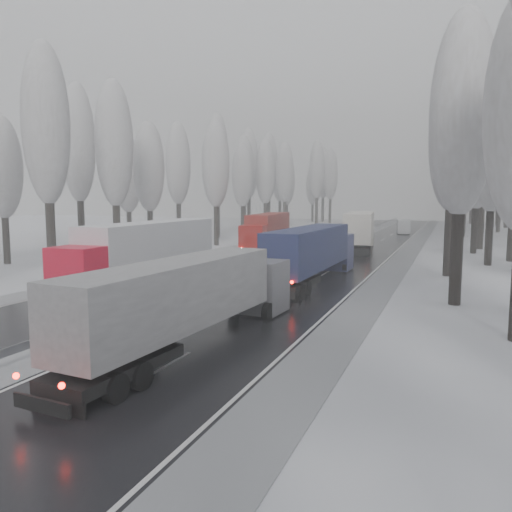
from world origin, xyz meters
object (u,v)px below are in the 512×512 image
Objects in this scene: truck_grey_tarp at (193,296)px; truck_blue_box at (314,251)px; truck_cream_box at (360,228)px; box_truck_distant at (403,226)px; truck_red_white at (145,249)px; truck_red_red at (267,229)px.

truck_grey_tarp is 17.04m from truck_blue_box.
truck_cream_box is (-0.24, 40.60, 0.48)m from truck_grey_tarp.
box_truck_distant is (1.77, 72.20, -0.89)m from truck_grey_tarp.
truck_grey_tarp is 0.83× the size of truck_red_white.
truck_red_red is at bearing -174.80° from truck_cream_box.
truck_cream_box is 2.58× the size of box_truck_distant.
truck_grey_tarp is 40.60m from truck_cream_box.
truck_red_white is at bearing -150.96° from truck_blue_box.
truck_grey_tarp is 39.80m from truck_red_red.
truck_red_white is 26.84m from truck_red_red.
truck_red_red is (-12.70, -33.93, 1.22)m from box_truck_distant.
truck_red_red is (-0.87, 26.82, -0.11)m from truck_red_white.
truck_red_red is at bearing 89.80° from truck_red_white.
truck_blue_box is 0.90× the size of truck_cream_box.
truck_red_white is (-10.06, 11.45, 0.44)m from truck_grey_tarp.
truck_grey_tarp is 0.87× the size of truck_red_red.
truck_red_red reaches higher than truck_blue_box.
truck_red_white reaches higher than truck_red_red.
truck_cream_box reaches higher than truck_red_red.
truck_red_white is at bearing 135.15° from truck_grey_tarp.
truck_blue_box is at bearing 25.80° from truck_red_white.
truck_red_red is (-11.43, 21.24, 0.11)m from truck_blue_box.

